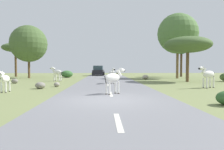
{
  "coord_description": "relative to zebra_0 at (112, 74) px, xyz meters",
  "views": [
    {
      "loc": [
        -0.19,
        -9.8,
        1.56
      ],
      "look_at": [
        0.5,
        7.87,
        0.89
      ],
      "focal_mm": 34.23,
      "sensor_mm": 36.0,
      "label": 1
    }
  ],
  "objects": [
    {
      "name": "zebra_0",
      "position": [
        0.0,
        0.0,
        0.0
      ],
      "size": [
        0.69,
        1.53,
        1.47
      ],
      "rotation": [
        0.0,
        0.0,
        3.42
      ],
      "color": "silver",
      "rests_on": "road"
    },
    {
      "name": "tree_6",
      "position": [
        8.09,
        2.66,
        2.95
      ],
      "size": [
        4.85,
        4.85,
        4.74
      ],
      "color": "brown",
      "rests_on": "ground_plane"
    },
    {
      "name": "tree_3",
      "position": [
        9.32,
        9.26,
        5.14
      ],
      "size": [
        5.43,
        5.43,
        8.8
      ],
      "color": "brown",
      "rests_on": "ground_plane"
    },
    {
      "name": "rock_0",
      "position": [
        -4.42,
        -2.58,
        -0.75
      ],
      "size": [
        0.46,
        0.42,
        0.36
      ],
      "primitive_type": "ellipsoid",
      "color": "gray",
      "rests_on": "ground_plane"
    },
    {
      "name": "zebra_1",
      "position": [
        -6.77,
        -6.16,
        -0.12
      ],
      "size": [
        0.43,
        1.44,
        1.36
      ],
      "rotation": [
        0.0,
        0.0,
        3.2
      ],
      "color": "silver",
      "rests_on": "ground_plane"
    },
    {
      "name": "zebra_2",
      "position": [
        6.96,
        -4.02,
        0.06
      ],
      "size": [
        1.65,
        1.03,
        1.67
      ],
      "rotation": [
        0.0,
        0.0,
        2.03
      ],
      "color": "silver",
      "rests_on": "ground_plane"
    },
    {
      "name": "zebra_3",
      "position": [
        -0.17,
        -7.57,
        0.01
      ],
      "size": [
        1.34,
        1.18,
        1.49
      ],
      "rotation": [
        0.0,
        0.0,
        5.41
      ],
      "color": "silver",
      "rests_on": "road"
    },
    {
      "name": "tree_2",
      "position": [
        -11.16,
        10.79,
        3.86
      ],
      "size": [
        5.08,
        5.08,
        7.33
      ],
      "color": "brown",
      "rests_on": "ground_plane"
    },
    {
      "name": "zebra_4",
      "position": [
        -5.89,
        4.29,
        0.03
      ],
      "size": [
        1.56,
        1.06,
        1.61
      ],
      "rotation": [
        0.0,
        0.0,
        1.06
      ],
      "color": "silver",
      "rests_on": "ground_plane"
    },
    {
      "name": "rock_2",
      "position": [
        4.56,
        7.25,
        -0.65
      ],
      "size": [
        0.81,
        0.84,
        0.55
      ],
      "primitive_type": "ellipsoid",
      "color": "#A89E8C",
      "rests_on": "ground_plane"
    },
    {
      "name": "car_0",
      "position": [
        -1.66,
        18.72,
        -0.08
      ],
      "size": [
        2.22,
        4.44,
        1.74
      ],
      "rotation": [
        0.0,
        0.0,
        -0.06
      ],
      "color": "black",
      "rests_on": "road"
    },
    {
      "name": "ground_plane",
      "position": [
        -0.53,
        -9.65,
        -0.93
      ],
      "size": [
        90.0,
        90.0,
        0.0
      ],
      "primitive_type": "plane",
      "color": "olive"
    },
    {
      "name": "tree_1",
      "position": [
        -14.79,
        15.28,
        3.67
      ],
      "size": [
        4.16,
        4.16,
        5.37
      ],
      "color": "brown",
      "rests_on": "ground_plane"
    },
    {
      "name": "rock_3",
      "position": [
        -9.1,
        0.92,
        -0.71
      ],
      "size": [
        0.61,
        0.47,
        0.44
      ],
      "primitive_type": "ellipsoid",
      "color": "gray",
      "rests_on": "ground_plane"
    },
    {
      "name": "road",
      "position": [
        -0.33,
        -9.65,
        -0.9
      ],
      "size": [
        6.0,
        64.0,
        0.05
      ],
      "primitive_type": "cube",
      "color": "slate",
      "rests_on": "ground_plane"
    },
    {
      "name": "lane_markings",
      "position": [
        -0.33,
        -10.65,
        -0.88
      ],
      "size": [
        0.16,
        56.0,
        0.01
      ],
      "color": "silver",
      "rests_on": "road"
    },
    {
      "name": "bush_0",
      "position": [
        -6.15,
        12.27,
        -0.42
      ],
      "size": [
        1.71,
        1.54,
        1.03
      ],
      "primitive_type": "ellipsoid",
      "color": "#386633",
      "rests_on": "ground_plane"
    },
    {
      "name": "tree_5",
      "position": [
        11.62,
        14.08,
        4.1
      ],
      "size": [
        2.94,
        2.94,
        6.55
      ],
      "color": "#4C3823",
      "rests_on": "ground_plane"
    },
    {
      "name": "rock_1",
      "position": [
        -5.26,
        -4.05,
        -0.69
      ],
      "size": [
        0.71,
        0.7,
        0.48
      ],
      "primitive_type": "ellipsoid",
      "color": "gray",
      "rests_on": "ground_plane"
    }
  ]
}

